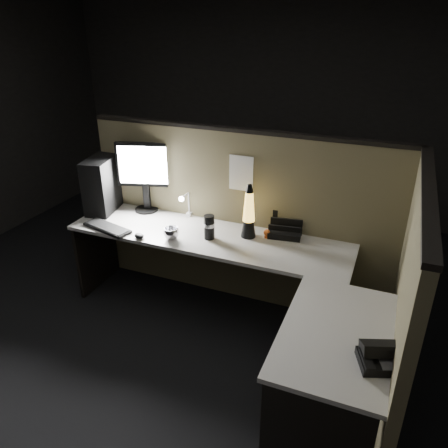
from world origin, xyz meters
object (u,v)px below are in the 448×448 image
at_px(monitor, 144,170).
at_px(lava_lamp, 249,215).
at_px(keyboard, 107,228).
at_px(pc_tower, 104,184).
at_px(desk_phone, 380,356).

height_order(monitor, lava_lamp, monitor).
distance_m(monitor, keyboard, 0.60).
bearing_deg(keyboard, lava_lamp, 29.58).
xyz_separation_m(pc_tower, desk_phone, (2.46, -1.11, -0.19)).
xyz_separation_m(pc_tower, lava_lamp, (1.38, -0.03, -0.06)).
distance_m(pc_tower, desk_phone, 2.70).
bearing_deg(desk_phone, monitor, 129.48).
bearing_deg(pc_tower, desk_phone, -35.91).
relative_size(pc_tower, keyboard, 1.10).
height_order(keyboard, desk_phone, desk_phone).
bearing_deg(pc_tower, monitor, 6.54).
bearing_deg(lava_lamp, keyboard, -164.18).
height_order(monitor, desk_phone, monitor).
xyz_separation_m(monitor, desk_phone, (2.10, -1.23, -0.33)).
bearing_deg(lava_lamp, pc_tower, 178.57).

